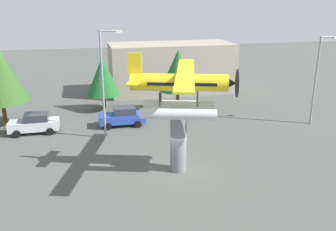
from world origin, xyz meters
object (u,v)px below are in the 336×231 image
streetlight_primary (104,78)px  storefront_building (171,68)px  floatplane_monument (181,90)px  tree_east (103,76)px  display_pedestal (178,143)px  car_near_silver (35,123)px  car_mid_blue (123,116)px  tree_center_back (178,71)px  streetlight_secondary (318,74)px

streetlight_primary → storefront_building: bearing=58.0°
storefront_building → floatplane_monument: bearing=-102.4°
floatplane_monument → tree_east: bearing=121.8°
display_pedestal → car_near_silver: bearing=136.3°
floatplane_monument → car_mid_blue: floatplane_monument is taller
display_pedestal → floatplane_monument: floatplane_monument is taller
car_mid_blue → tree_center_back: tree_center_back is taller
floatplane_monument → car_mid_blue: size_ratio=2.44×
streetlight_secondary → floatplane_monument: bearing=-156.1°
storefront_building → tree_east: (-8.93, -6.51, 0.58)m
tree_east → tree_center_back: tree_center_back is taller
display_pedestal → car_mid_blue: size_ratio=0.95×
car_near_silver → car_mid_blue: size_ratio=1.00×
storefront_building → tree_center_back: 8.83m
car_mid_blue → streetlight_secondary: (17.54, -3.54, 3.83)m
car_near_silver → tree_east: bearing=-138.8°
display_pedestal → streetlight_primary: 8.98m
streetlight_primary → storefront_building: size_ratio=0.58×
car_mid_blue → tree_east: 6.23m
car_mid_blue → storefront_building: storefront_building is taller
floatplane_monument → storefront_building: bearing=94.6°
floatplane_monument → streetlight_primary: (-4.38, 7.31, -0.53)m
storefront_building → display_pedestal: bearing=-102.7°
streetlight_primary → storefront_building: (9.21, 14.73, -2.08)m
car_near_silver → storefront_building: 19.63m
streetlight_secondary → car_mid_blue: bearing=168.6°
tree_east → car_mid_blue: bearing=-76.4°
car_near_silver → storefront_building: storefront_building is taller
display_pedestal → storefront_building: (4.96, 22.00, 1.05)m
floatplane_monument → tree_center_back: floatplane_monument is taller
streetlight_primary → display_pedestal: bearing=-59.6°
car_mid_blue → tree_center_back: size_ratio=0.66×
floatplane_monument → tree_east: floatplane_monument is taller
display_pedestal → streetlight_secondary: streetlight_secondary is taller
streetlight_secondary → tree_east: size_ratio=1.46×
display_pedestal → floatplane_monument: (0.12, -0.04, 3.66)m
car_near_silver → tree_east: tree_east is taller
floatplane_monument → tree_center_back: 13.90m
storefront_building → tree_center_back: bearing=-99.5°
car_near_silver → streetlight_primary: (6.09, -2.63, 4.24)m
streetlight_secondary → tree_center_back: 13.29m
streetlight_secondary → tree_east: streetlight_secondary is taller
tree_center_back → car_near_silver: bearing=-165.9°
display_pedestal → tree_center_back: 14.02m
floatplane_monument → display_pedestal: bearing=-180.0°
floatplane_monument → streetlight_primary: size_ratio=1.15×
car_near_silver → storefront_building: bearing=-141.7°
streetlight_primary → storefront_building: streetlight_primary is taller
car_near_silver → streetlight_primary: streetlight_primary is taller
storefront_building → streetlight_secondary: bearing=-57.3°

